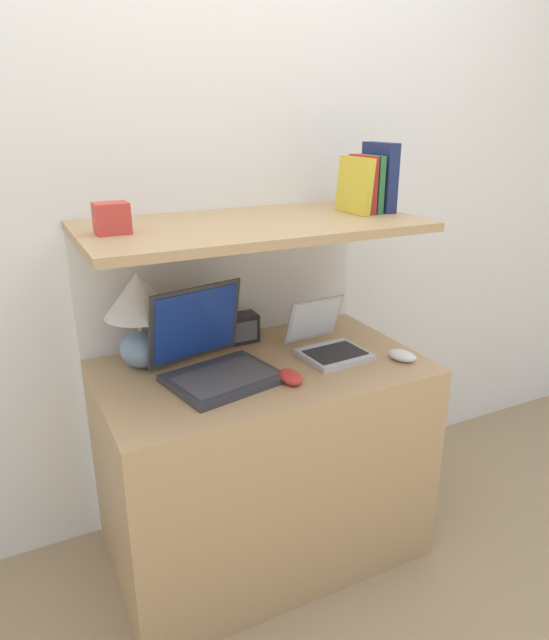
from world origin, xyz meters
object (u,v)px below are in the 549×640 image
Objects in this scene: book_red at (362,184)px; shelf_gadget at (112,218)px; book_green at (369,184)px; laptop_large at (214,359)px; router_box at (240,328)px; book_yellow at (355,185)px; book_navy at (379,177)px; computer_mouse at (290,377)px; second_mouse at (402,356)px; laptop_small at (328,343)px; table_lamp at (139,310)px.

book_red reaches higher than shelf_gadget.
laptop_large is at bearing -173.19° from book_green.
book_red reaches higher than router_box.
book_green is 1.02× the size of book_yellow.
book_navy is at bearing 0.00° from shelf_gadget.
router_box is (-0.01, 0.38, 0.03)m from computer_mouse.
shelf_gadget reaches higher than second_mouse.
book_navy is 1.23× the size of book_yellow.
laptop_small is 0.26m from second_mouse.
book_yellow is (-0.06, 0.25, 0.54)m from second_mouse.
book_green is at bearing -20.28° from router_box.
book_navy reaches higher than book_red.
book_navy is at bearing -18.66° from router_box.
second_mouse is (0.42, -0.02, 0.00)m from computer_mouse.
book_red is (0.59, 0.07, 0.51)m from laptop_large.
computer_mouse is 0.71m from shelf_gadget.
table_lamp is at bearing 136.01° from laptop_large.
book_navy is (0.47, -0.16, 0.53)m from router_box.
computer_mouse is at bearing -40.80° from table_lamp.
book_green is (0.43, -0.16, 0.51)m from router_box.
table_lamp is 0.65m from laptop_small.
shelf_gadget is (-0.87, 0.25, 0.50)m from second_mouse.
computer_mouse is 0.56× the size of book_red.
table_lamp is 0.93m from book_navy.
computer_mouse is (0.38, -0.33, -0.18)m from table_lamp.
second_mouse is at bearing -15.72° from shelf_gadget.
laptop_large is 4.08× the size of shelf_gadget.
book_navy reaches higher than laptop_large.
table_lamp is 0.40m from router_box.
book_green is (0.00, 0.25, 0.55)m from second_mouse.
book_yellow is at bearing 7.54° from laptop_large.
computer_mouse is at bearing 176.91° from second_mouse.
laptop_small is 0.57m from book_green.
book_navy is at bearing 25.95° from computer_mouse.
book_green is 1.99× the size of shelf_gadget.
shelf_gadget is (-0.08, -0.10, 0.32)m from table_lamp.
book_red reaches higher than computer_mouse.
second_mouse is 0.62× the size of book_yellow.
book_navy is (0.65, 0.07, 0.53)m from laptop_large.
book_navy is (0.84, -0.10, 0.39)m from table_lamp.
table_lamp is 1.72× the size of book_yellow.
second_mouse is at bearing -90.54° from book_green.
shelf_gadget is (-0.26, 0.07, 0.46)m from laptop_large.
book_green is at bearing -7.38° from table_lamp.
laptop_small is 1.16× the size of book_navy.
book_green is at bearing 6.81° from laptop_large.
book_yellow is at bearing 30.44° from laptop_small.
computer_mouse is 0.38m from router_box.
shelf_gadget reaches higher than table_lamp.
table_lamp is 0.83m from book_yellow.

